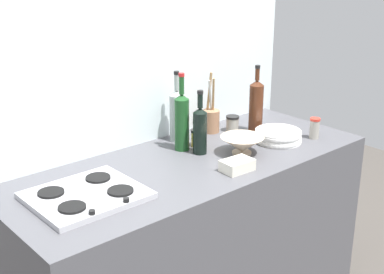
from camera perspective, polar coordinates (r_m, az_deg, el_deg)
The scene contains 14 objects.
counter_block at distance 2.69m, azimuth 0.00°, elevation -11.51°, with size 1.80×0.70×0.90m, color #4C4C51.
backsplash_panel at distance 2.70m, azimuth -5.31°, elevation 3.47°, with size 1.90×0.06×2.18m, color silver.
stovetop_hob at distance 2.17m, azimuth -11.24°, elevation -6.11°, with size 0.43×0.37×0.04m.
plate_stack at distance 2.76m, azimuth 9.19°, elevation 0.11°, with size 0.24×0.24×0.06m.
wine_bottle_leftmost at distance 2.54m, azimuth 0.86°, elevation 0.85°, with size 0.07×0.07×0.31m.
wine_bottle_mid_left at distance 2.58m, azimuth -1.10°, elevation 1.76°, with size 0.07×0.07×0.38m.
wine_bottle_mid_right at distance 2.71m, azimuth -1.63°, elevation 2.41°, with size 0.07×0.07×0.36m.
wine_bottle_rightmost at distance 2.85m, azimuth 6.86°, elevation 3.36°, with size 0.08×0.08×0.36m.
mixing_bowl at distance 2.57m, azimuth 5.36°, elevation -0.79°, with size 0.21×0.21×0.09m.
butter_dish at distance 2.38m, azimuth 4.85°, elevation -3.03°, with size 0.14×0.10×0.05m, color silver.
utensil_crock at distance 2.86m, azimuth 2.03°, elevation 1.94°, with size 0.09×0.09×0.32m.
condiment_jar_front at distance 2.83m, azimuth 12.95°, elevation 0.93°, with size 0.05×0.05×0.11m.
condiment_jar_rear at distance 2.89m, azimuth 4.34°, elevation 1.46°, with size 0.07×0.07×0.08m.
condiment_jar_spare at distance 2.66m, azimuth 0.54°, elevation -0.09°, with size 0.06×0.06×0.09m.
Camera 1 is at (-1.51, -1.73, 1.85)m, focal length 49.94 mm.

